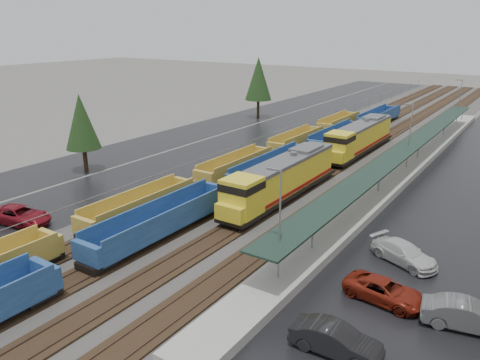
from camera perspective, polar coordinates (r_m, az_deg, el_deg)
The scene contains 17 objects.
ballast_strip at distance 69.34m, azimuth 14.13°, elevation 4.23°, with size 20.00×160.00×0.08m, color #302D2B.
trackbed at distance 69.31m, azimuth 14.14°, elevation 4.32°, with size 14.60×160.00×0.22m.
west_parking_lot at distance 75.53m, azimuth 3.38°, elevation 5.85°, with size 10.00×160.00×0.02m, color black.
west_road at distance 80.95m, azimuth -2.76°, elevation 6.70°, with size 9.00×160.00×0.02m, color black.
station_platform at distance 57.26m, azimuth 19.60°, elevation 1.53°, with size 3.00×80.00×8.00m.
chainlink_fence at distance 71.26m, azimuth 6.58°, elevation 6.33°, with size 0.08×160.04×2.02m.
tree_west_near at distance 56.62m, azimuth -18.78°, elevation 6.75°, with size 3.96×3.96×9.00m.
tree_west_far at distance 86.95m, azimuth 2.26°, elevation 12.25°, with size 4.84×4.84×11.00m.
locomotive_lead at distance 44.67m, azimuth 4.95°, elevation 0.08°, with size 2.85×18.81×4.26m.
locomotive_trail at distance 63.26m, azimuth 14.29°, elevation 5.00°, with size 2.85×18.81×4.26m.
well_string_yellow at distance 46.83m, azimuth -5.59°, elevation -0.58°, with size 2.50×86.79×2.21m.
well_string_blue at distance 44.59m, azimuth -1.50°, elevation -1.37°, with size 2.71×105.61×2.41m.
parked_car_west_c at distance 44.25m, azimuth -25.22°, elevation -3.93°, with size 5.57×2.57×1.55m, color maroon.
parked_car_east_a at distance 25.89m, azimuth 11.60°, elevation -18.58°, with size 4.77×1.66×1.57m, color black.
parked_car_east_b at distance 30.79m, azimuth 17.20°, elevation -12.80°, with size 4.98×2.29×1.38m, color maroon.
parked_car_east_c at distance 35.72m, azimuth 19.36°, elevation -8.43°, with size 5.09×2.07×1.48m, color silver.
parked_car_east_e at distance 29.92m, azimuth 26.07°, elevation -14.64°, with size 4.98×1.74×1.64m, color slate.
Camera 1 is at (22.38, -3.62, 16.13)m, focal length 35.00 mm.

